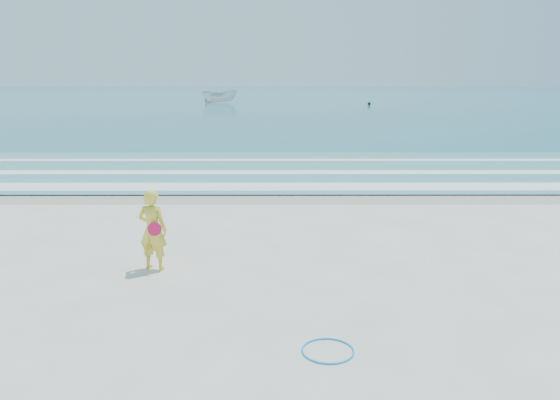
{
  "coord_description": "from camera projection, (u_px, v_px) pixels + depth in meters",
  "views": [
    {
      "loc": [
        0.42,
        -8.22,
        3.77
      ],
      "look_at": [
        0.44,
        4.0,
        1.0
      ],
      "focal_mm": 35.0,
      "sensor_mm": 36.0,
      "label": 1
    }
  ],
  "objects": [
    {
      "name": "foam_far",
      "position": [
        270.0,
        160.0,
        24.93
      ],
      "size": [
        400.0,
        0.6,
        0.01
      ],
      "primitive_type": "cube",
      "color": "white",
      "rests_on": "shallow"
    },
    {
      "name": "foam_mid",
      "position": [
        268.0,
        172.0,
        21.71
      ],
      "size": [
        400.0,
        0.9,
        0.01
      ],
      "primitive_type": "cube",
      "color": "white",
      "rests_on": "shallow"
    },
    {
      "name": "woman",
      "position": [
        153.0,
        230.0,
        10.77
      ],
      "size": [
        0.67,
        0.53,
        1.63
      ],
      "color": "yellow",
      "rests_on": "ground"
    },
    {
      "name": "ground",
      "position": [
        253.0,
        314.0,
        8.85
      ],
      "size": [
        400.0,
        400.0,
        0.0
      ],
      "primitive_type": "plane",
      "color": "silver",
      "rests_on": "ground"
    },
    {
      "name": "hoop",
      "position": [
        328.0,
        351.0,
        7.65
      ],
      "size": [
        0.78,
        0.78,
        0.03
      ],
      "primitive_type": "torus",
      "rotation": [
        0.0,
        0.0,
        0.04
      ],
      "color": "#0D90F0",
      "rests_on": "ground"
    },
    {
      "name": "boat",
      "position": [
        220.0,
        96.0,
        79.09
      ],
      "size": [
        5.15,
        2.45,
        1.92
      ],
      "primitive_type": "imported",
      "rotation": [
        0.0,
        0.0,
        1.69
      ],
      "color": "silver",
      "rests_on": "ocean"
    },
    {
      "name": "wet_sand",
      "position": [
        266.0,
        196.0,
        17.62
      ],
      "size": [
        400.0,
        2.4,
        0.0
      ],
      "primitive_type": "cube",
      "color": "#B2A893",
      "rests_on": "ground"
    },
    {
      "name": "ocean",
      "position": [
        277.0,
        95.0,
        111.24
      ],
      "size": [
        400.0,
        190.0,
        0.04
      ],
      "primitive_type": "cube",
      "color": "#19727F",
      "rests_on": "ground"
    },
    {
      "name": "buoy",
      "position": [
        369.0,
        104.0,
        72.73
      ],
      "size": [
        0.43,
        0.43,
        0.43
      ],
      "primitive_type": "sphere",
      "color": "black",
      "rests_on": "ocean"
    },
    {
      "name": "foam_near",
      "position": [
        267.0,
        186.0,
        18.88
      ],
      "size": [
        400.0,
        1.4,
        0.01
      ],
      "primitive_type": "cube",
      "color": "white",
      "rests_on": "shallow"
    },
    {
      "name": "shallow",
      "position": [
        269.0,
        169.0,
        22.49
      ],
      "size": [
        400.0,
        10.0,
        0.01
      ],
      "primitive_type": "cube",
      "color": "#59B7AD",
      "rests_on": "ocean"
    }
  ]
}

